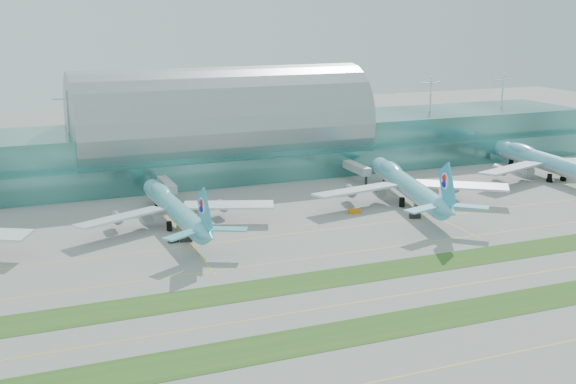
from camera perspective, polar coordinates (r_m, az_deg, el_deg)
name	(u,v)px	position (r m, az deg, el deg)	size (l,w,h in m)	color
ground	(368,276)	(185.72, 6.32, -6.62)	(700.00, 700.00, 0.00)	gray
terminal	(222,138)	(297.83, -5.26, 4.26)	(340.00, 69.10, 36.00)	#3D7A75
grass_strip_near	(428,319)	(163.48, 10.97, -9.81)	(420.00, 12.00, 0.08)	#2D591E
grass_strip_far	(364,273)	(187.35, 6.04, -6.41)	(420.00, 12.00, 0.08)	#2D591E
taxiline_a	(483,359)	(148.81, 15.19, -12.61)	(420.00, 0.35, 0.01)	yellow
taxiline_b	(395,296)	(174.40, 8.49, -8.12)	(420.00, 0.35, 0.01)	yellow
taxiline_c	(337,254)	(200.77, 3.92, -4.93)	(420.00, 0.35, 0.01)	yellow
taxiline_d	(306,232)	(219.77, 1.45, -3.18)	(420.00, 0.35, 0.01)	yellow
airliner_b	(174,207)	(226.85, -8.98, -1.19)	(63.21, 71.75, 19.75)	#5EBFCF
airliner_c	(407,184)	(253.88, 9.38, 0.63)	(68.93, 79.30, 21.98)	#62C2D8
airliner_d	(550,162)	(304.12, 20.00, 2.26)	(71.99, 81.85, 22.52)	#63BCDB
gse_c	(173,240)	(212.74, -9.04, -3.78)	(2.97, 1.73, 1.29)	black
gse_d	(186,238)	(212.98, -8.05, -3.66)	(3.52, 2.05, 1.71)	black
gse_e	(354,211)	(240.27, 5.26, -1.52)	(3.94, 1.92, 1.42)	orange
gse_f	(415,216)	(237.22, 9.98, -1.88)	(3.52, 1.82, 1.50)	black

